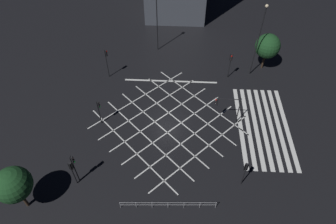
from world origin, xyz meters
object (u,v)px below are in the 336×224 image
(street_lamp_east, at_px, (157,10))
(traffic_light_se_main, at_px, (231,61))
(traffic_light_median_north, at_px, (99,108))
(street_tree_near, at_px, (13,185))
(traffic_light_sw_main, at_px, (245,170))
(traffic_light_median_south, at_px, (226,105))
(street_tree_far, at_px, (268,46))
(street_lamp_west, at_px, (259,35))
(traffic_light_nw_main, at_px, (72,169))
(traffic_light_ne_cross, at_px, (107,58))
(traffic_light_nw_cross, at_px, (74,164))

(street_lamp_east, bearing_deg, traffic_light_se_main, -121.14)
(traffic_light_se_main, bearing_deg, street_lamp_east, -121.14)
(traffic_light_median_north, distance_m, street_tree_near, 11.88)
(traffic_light_se_main, bearing_deg, traffic_light_sw_main, -0.22)
(traffic_light_median_south, relative_size, street_tree_far, 0.74)
(traffic_light_se_main, bearing_deg, street_lamp_west, 107.14)
(traffic_light_se_main, xyz_separation_m, street_tree_near, (-19.84, 20.66, 1.02))
(traffic_light_median_north, relative_size, traffic_light_se_main, 0.91)
(traffic_light_nw_main, relative_size, street_lamp_west, 0.33)
(street_lamp_west, bearing_deg, traffic_light_median_north, 118.23)
(traffic_light_ne_cross, relative_size, street_lamp_east, 0.49)
(traffic_light_nw_main, relative_size, street_tree_near, 0.63)
(traffic_light_se_main, bearing_deg, traffic_light_median_north, -59.75)
(traffic_light_median_north, height_order, street_tree_far, street_tree_far)
(traffic_light_nw_main, bearing_deg, street_lamp_west, -47.41)
(traffic_light_median_north, bearing_deg, traffic_light_sw_main, -25.05)
(traffic_light_median_south, height_order, street_tree_near, street_tree_near)
(traffic_light_nw_main, distance_m, traffic_light_median_north, 8.09)
(traffic_light_nw_cross, xyz_separation_m, traffic_light_se_main, (16.95, -16.34, -0.19))
(traffic_light_nw_cross, xyz_separation_m, traffic_light_sw_main, (0.53, -16.27, -0.53))
(traffic_light_nw_main, height_order, traffic_light_ne_cross, traffic_light_ne_cross)
(street_tree_near, bearing_deg, traffic_light_se_main, -46.17)
(traffic_light_ne_cross, xyz_separation_m, street_lamp_west, (1.59, -19.49, 3.11))
(traffic_light_nw_cross, bearing_deg, traffic_light_median_south, 29.98)
(traffic_light_nw_main, height_order, street_lamp_west, street_lamp_west)
(traffic_light_nw_main, height_order, traffic_light_se_main, traffic_light_se_main)
(traffic_light_median_south, bearing_deg, traffic_light_se_main, -98.50)
(traffic_light_nw_main, relative_size, traffic_light_median_south, 0.87)
(traffic_light_nw_cross, relative_size, traffic_light_sw_main, 1.22)
(traffic_light_median_south, height_order, street_lamp_east, street_lamp_east)
(traffic_light_nw_main, bearing_deg, traffic_light_ne_cross, -0.87)
(traffic_light_nw_main, height_order, traffic_light_nw_cross, traffic_light_nw_cross)
(street_lamp_east, bearing_deg, traffic_light_median_north, 160.09)
(traffic_light_nw_cross, relative_size, street_lamp_east, 0.46)
(street_lamp_west, bearing_deg, traffic_light_se_main, 107.14)
(traffic_light_nw_cross, height_order, street_lamp_east, street_lamp_east)
(street_lamp_east, distance_m, street_lamp_west, 14.26)
(traffic_light_se_main, distance_m, street_lamp_east, 12.41)
(traffic_light_nw_main, distance_m, street_tree_near, 5.07)
(street_lamp_west, bearing_deg, traffic_light_nw_cross, 132.59)
(traffic_light_nw_main, xyz_separation_m, traffic_light_se_main, (17.17, -16.58, 0.35))
(street_tree_near, height_order, street_tree_far, street_tree_near)
(traffic_light_nw_cross, distance_m, traffic_light_sw_main, 16.29)
(traffic_light_ne_cross, bearing_deg, traffic_light_se_main, 2.17)
(traffic_light_median_south, bearing_deg, traffic_light_ne_cross, -26.76)
(traffic_light_ne_cross, relative_size, street_tree_far, 0.83)
(street_lamp_west, height_order, street_tree_near, street_lamp_west)
(traffic_light_se_main, distance_m, street_lamp_west, 4.78)
(street_tree_near, bearing_deg, traffic_light_ne_cross, -12.72)
(traffic_light_nw_main, height_order, traffic_light_median_south, traffic_light_median_south)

